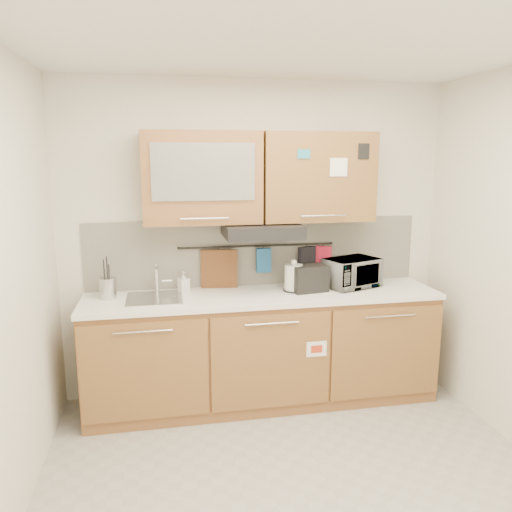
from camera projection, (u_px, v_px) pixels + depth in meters
name	position (u px, v px, depth m)	size (l,w,h in m)	color
floor	(303.00, 493.00, 3.00)	(3.20, 3.20, 0.00)	#9E9993
ceiling	(313.00, 32.00, 2.49)	(3.20, 3.20, 0.00)	white
wall_back	(256.00, 240.00, 4.19)	(3.20, 3.20, 0.00)	silver
base_cabinet	(263.00, 354.00, 4.07)	(2.80, 0.64, 0.88)	#955B34
countertop	(263.00, 296.00, 3.97)	(2.82, 0.62, 0.04)	white
backsplash	(256.00, 252.00, 4.20)	(2.80, 0.02, 0.56)	silver
upper_cabinets	(260.00, 177.00, 3.91)	(1.82, 0.37, 0.70)	#955B34
range_hood	(262.00, 230.00, 3.93)	(0.60, 0.46, 0.10)	black
sink	(155.00, 298.00, 3.82)	(0.42, 0.40, 0.26)	silver
utensil_rail	(257.00, 246.00, 4.15)	(0.02, 0.02, 1.30)	black
utensil_crock	(108.00, 288.00, 3.81)	(0.17, 0.17, 0.33)	#B5B4B9
kettle	(294.00, 278.00, 4.03)	(0.20, 0.19, 0.26)	silver
toaster	(309.00, 278.00, 4.01)	(0.31, 0.21, 0.21)	black
microwave	(351.00, 273.00, 4.15)	(0.43, 0.29, 0.24)	#999999
soap_bottle	(184.00, 282.00, 3.99)	(0.08, 0.08, 0.17)	#999999
cutting_board	(219.00, 272.00, 4.11)	(0.30, 0.02, 0.37)	brown
oven_mitt	(264.00, 260.00, 4.17)	(0.12, 0.03, 0.20)	#215B9B
dark_pouch	(307.00, 261.00, 4.24)	(0.16, 0.04, 0.25)	black
pot_holder	(324.00, 256.00, 4.26)	(0.13, 0.02, 0.16)	#B31732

